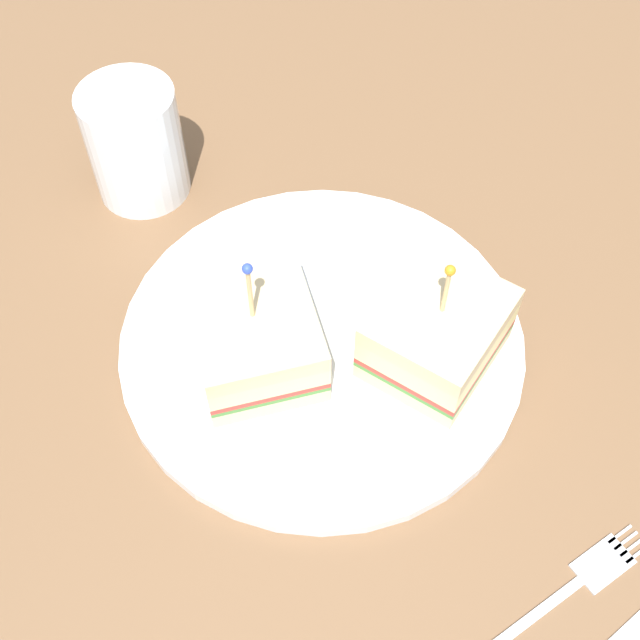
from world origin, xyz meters
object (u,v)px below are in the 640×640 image
at_px(drink_glass, 135,149).
at_px(sandwich_half_front, 435,334).
at_px(fork, 580,579).
at_px(plate, 320,340).
at_px(sandwich_half_back, 253,337).

bearing_deg(drink_glass, sandwich_half_front, 52.41).
bearing_deg(fork, sandwich_half_front, -152.80).
bearing_deg(sandwich_half_front, fork, 27.20).
bearing_deg(sandwich_half_front, plate, -101.72).
relative_size(sandwich_half_front, drink_glass, 1.22).
distance_m(plate, drink_glass, 0.22).
bearing_deg(sandwich_half_front, sandwich_half_back, -88.64).
distance_m(plate, sandwich_half_front, 0.09).
bearing_deg(sandwich_half_back, sandwich_half_front, 91.36).
bearing_deg(plate, sandwich_half_front, 78.28).
height_order(sandwich_half_front, sandwich_half_back, sandwich_half_back).
relative_size(sandwich_half_back, fork, 0.96).
xyz_separation_m(drink_glass, fork, (0.33, 0.30, -0.04)).
bearing_deg(fork, plate, -137.32).
bearing_deg(sandwich_half_back, fork, 53.17).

